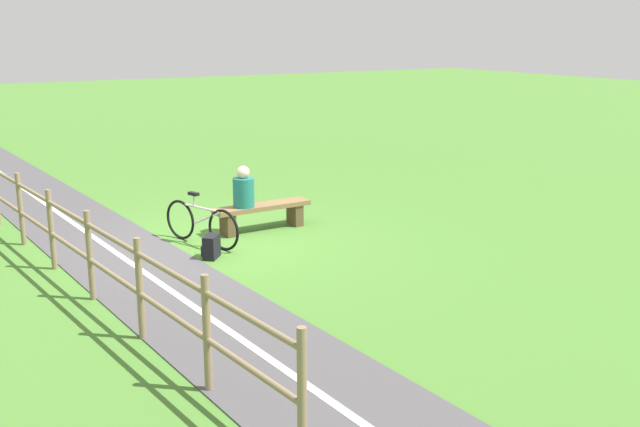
# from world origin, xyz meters

# --- Properties ---
(ground_plane) EXTENTS (80.00, 80.00, 0.00)m
(ground_plane) POSITION_xyz_m (0.00, 0.00, 0.00)
(ground_plane) COLOR #477A2D
(paved_path) EXTENTS (4.17, 36.04, 0.02)m
(paved_path) POSITION_xyz_m (1.24, 4.00, 0.01)
(paved_path) COLOR #4C494C
(paved_path) RESTS_ON ground_plane
(path_centre_line) EXTENTS (2.20, 31.94, 0.00)m
(path_centre_line) POSITION_xyz_m (1.24, 4.00, 0.02)
(path_centre_line) COLOR silver
(path_centre_line) RESTS_ON paved_path
(bench) EXTENTS (1.76, 0.41, 0.46)m
(bench) POSITION_xyz_m (-1.07, -0.39, 0.32)
(bench) COLOR brown
(bench) RESTS_ON ground_plane
(person_seated) EXTENTS (0.37, 0.37, 0.71)m
(person_seated) POSITION_xyz_m (-0.72, -0.39, 0.76)
(person_seated) COLOR #1E6B66
(person_seated) RESTS_ON bench
(bicycle) EXTENTS (0.62, 1.60, 0.85)m
(bicycle) POSITION_xyz_m (0.18, -0.11, 0.36)
(bicycle) COLOR black
(bicycle) RESTS_ON ground_plane
(backpack) EXTENTS (0.36, 0.37, 0.36)m
(backpack) POSITION_xyz_m (0.34, 0.64, 0.18)
(backpack) COLOR black
(backpack) RESTS_ON ground_plane
(fence_roadside) EXTENTS (1.03, 9.34, 1.19)m
(fence_roadside) POSITION_xyz_m (2.34, 1.47, 0.69)
(fence_roadside) COLOR #847051
(fence_roadside) RESTS_ON ground_plane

